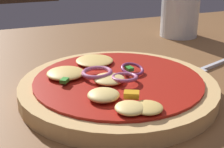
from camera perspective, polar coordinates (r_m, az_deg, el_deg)
The scene contains 4 objects.
dining_table at distance 0.38m, azimuth -3.17°, elevation -7.26°, with size 1.47×0.82×0.03m.
pizza at distance 0.39m, azimuth 0.87°, elevation -2.23°, with size 0.23×0.23×0.03m.
fork at distance 0.51m, azimuth 17.63°, elevation 1.54°, with size 0.17×0.07×0.00m.
beer_glass at distance 0.66m, azimuth 12.03°, elevation 12.09°, with size 0.07×0.07×0.14m.
Camera 1 is at (-0.10, -0.31, 0.19)m, focal length 51.72 mm.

